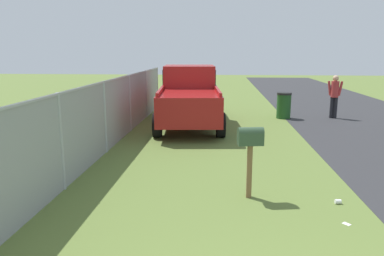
{
  "coord_description": "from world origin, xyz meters",
  "views": [
    {
      "loc": [
        -1.83,
        0.55,
        2.6
      ],
      "look_at": [
        5.32,
        1.1,
        1.11
      ],
      "focal_mm": 34.63,
      "sensor_mm": 36.0,
      "label": 1
    }
  ],
  "objects_px": {
    "pickup_truck": "(189,94)",
    "mailbox": "(250,142)",
    "pedestrian": "(335,94)",
    "trash_bin": "(284,105)"
  },
  "relations": [
    {
      "from": "pickup_truck",
      "to": "mailbox",
      "type": "bearing_deg",
      "value": -170.83
    },
    {
      "from": "pedestrian",
      "to": "mailbox",
      "type": "bearing_deg",
      "value": -6.67
    },
    {
      "from": "trash_bin",
      "to": "pedestrian",
      "type": "relative_size",
      "value": 0.6
    },
    {
      "from": "pickup_truck",
      "to": "trash_bin",
      "type": "distance_m",
      "value": 3.96
    },
    {
      "from": "pickup_truck",
      "to": "trash_bin",
      "type": "height_order",
      "value": "pickup_truck"
    },
    {
      "from": "mailbox",
      "to": "pickup_truck",
      "type": "xyz_separation_m",
      "value": [
        6.73,
        1.65,
        0.08
      ]
    },
    {
      "from": "pickup_truck",
      "to": "pedestrian",
      "type": "height_order",
      "value": "pickup_truck"
    },
    {
      "from": "mailbox",
      "to": "trash_bin",
      "type": "xyz_separation_m",
      "value": [
        8.25,
        -1.95,
        -0.52
      ]
    },
    {
      "from": "trash_bin",
      "to": "pedestrian",
      "type": "distance_m",
      "value": 2.02
    },
    {
      "from": "mailbox",
      "to": "pickup_truck",
      "type": "relative_size",
      "value": 0.23
    }
  ]
}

